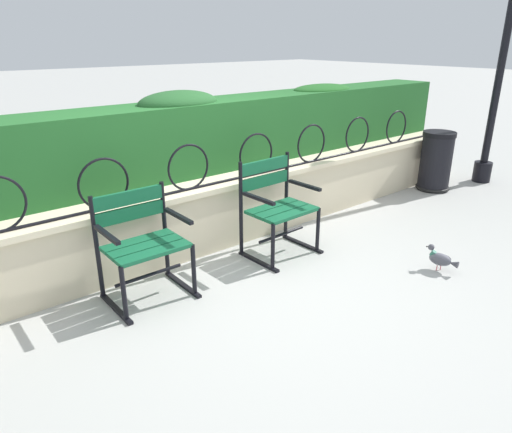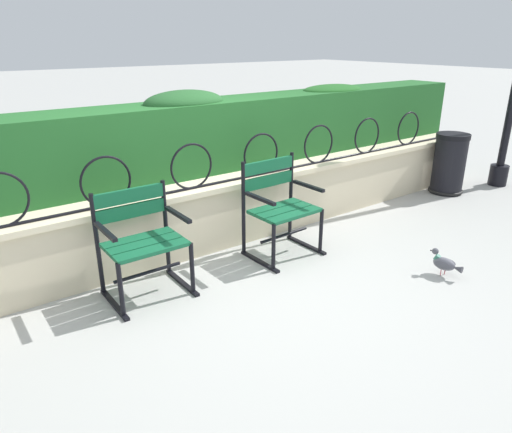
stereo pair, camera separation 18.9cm
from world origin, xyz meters
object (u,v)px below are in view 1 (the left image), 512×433
Objects in this scene: park_chair_left at (141,241)px; trash_bin at (436,162)px; lamppost at (505,46)px; pigeon_near_chairs at (441,259)px; park_chair_right at (276,205)px.

trash_bin is (4.28, 0.04, -0.09)m from park_chair_left.
lamppost reaches higher than trash_bin.
park_chair_left is at bearing -179.42° from trash_bin.
trash_bin is 1.71m from lamppost.
pigeon_near_chairs is 0.37× the size of trash_bin.
park_chair_right is (1.33, -0.07, 0.01)m from park_chair_left.
park_chair_right reaches higher than trash_bin.
trash_bin is at bearing 2.12° from park_chair_right.
pigeon_near_chairs is at bearing -30.45° from park_chair_left.
park_chair_left is 2.90× the size of pigeon_near_chairs.
park_chair_left is at bearing 177.21° from park_chair_right.
lamppost is at bearing -2.13° from park_chair_left.
park_chair_left is 1.08× the size of trash_bin.
trash_bin is 0.22× the size of lamppost.
park_chair_right reaches higher than park_chair_left.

